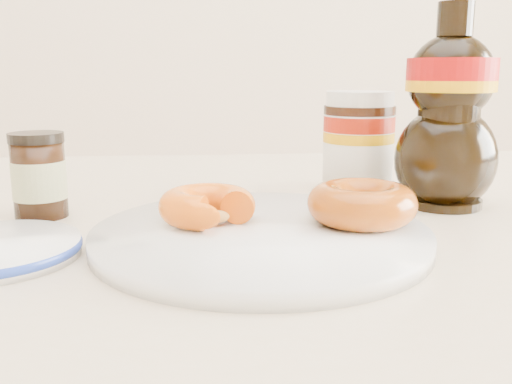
{
  "coord_description": "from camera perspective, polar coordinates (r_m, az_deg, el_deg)",
  "views": [
    {
      "loc": [
        -0.1,
        -0.45,
        0.9
      ],
      "look_at": [
        -0.06,
        0.07,
        0.79
      ],
      "focal_mm": 40.0,
      "sensor_mm": 36.0,
      "label": 1
    }
  ],
  "objects": [
    {
      "name": "dining_table",
      "position": [
        0.6,
        5.54,
        -10.34
      ],
      "size": [
        1.4,
        0.9,
        0.75
      ],
      "color": "beige",
      "rests_on": "ground"
    },
    {
      "name": "syrup_bottle",
      "position": [
        0.65,
        18.75,
        8.01
      ],
      "size": [
        0.14,
        0.13,
        0.21
      ],
      "primitive_type": null,
      "rotation": [
        0.0,
        0.0,
        0.43
      ],
      "color": "black",
      "rests_on": "dining_table"
    },
    {
      "name": "plate",
      "position": [
        0.49,
        0.48,
        -4.35
      ],
      "size": [
        0.29,
        0.29,
        0.01
      ],
      "color": "white",
      "rests_on": "dining_table"
    },
    {
      "name": "nutella_jar",
      "position": [
        0.71,
        10.21,
        5.36
      ],
      "size": [
        0.09,
        0.09,
        0.12
      ],
      "rotation": [
        0.0,
        0.0,
        -0.28
      ],
      "color": "white",
      "rests_on": "dining_table"
    },
    {
      "name": "dark_jar",
      "position": [
        0.61,
        -20.87,
        1.49
      ],
      "size": [
        0.05,
        0.05,
        0.09
      ],
      "rotation": [
        0.0,
        0.0,
        -0.37
      ],
      "color": "black",
      "rests_on": "dining_table"
    },
    {
      "name": "donut_whole",
      "position": [
        0.51,
        10.54,
        -1.13
      ],
      "size": [
        0.1,
        0.1,
        0.03
      ],
      "primitive_type": "torus",
      "rotation": [
        0.0,
        0.0,
        0.04
      ],
      "color": "#974A09",
      "rests_on": "plate"
    },
    {
      "name": "donut_bitten",
      "position": [
        0.5,
        -4.9,
        -1.38
      ],
      "size": [
        0.11,
        0.11,
        0.03
      ],
      "primitive_type": "torus",
      "rotation": [
        0.0,
        0.0,
        -0.3
      ],
      "color": "#E2470C",
      "rests_on": "plate"
    }
  ]
}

